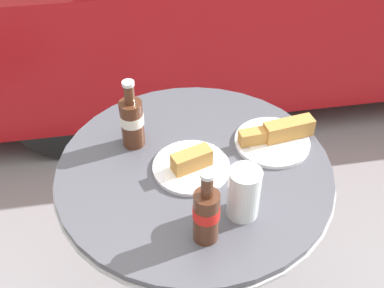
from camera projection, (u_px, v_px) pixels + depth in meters
name	position (u px, v px, depth m)	size (l,w,h in m)	color
bistro_table	(194.00, 205.00, 1.43)	(0.77, 0.77, 0.78)	#B7B7BC
cola_bottle_left	(132.00, 121.00, 1.34)	(0.07, 0.07, 0.21)	#4C2819
cola_bottle_right	(206.00, 214.00, 1.09)	(0.06, 0.06, 0.21)	#4C2819
drinking_glass	(244.00, 195.00, 1.16)	(0.08, 0.08, 0.14)	#C68923
lunch_plate_near	(275.00, 137.00, 1.38)	(0.23, 0.22, 0.07)	white
lunch_plate_far	(191.00, 165.00, 1.30)	(0.21, 0.21, 0.07)	white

